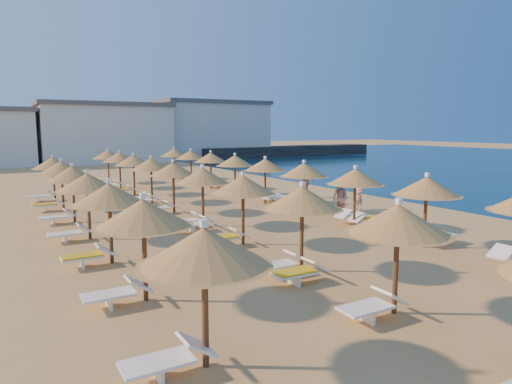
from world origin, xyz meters
TOP-DOWN VIEW (x-y plane):
  - ground at (0.00, 0.00)m, footprint 220.00×220.00m
  - jetty at (28.90, 43.77)m, footprint 30.22×6.38m
  - hotel_blocks at (2.87, 45.39)m, footprint 46.79×11.01m
  - parasol_row_east at (2.53, 3.93)m, footprint 2.43×39.08m
  - parasol_row_west at (-2.87, 3.93)m, footprint 2.43×39.08m
  - parasol_row_inland at (-7.62, 3.93)m, footprint 2.43×24.42m
  - loungers at (-1.54, 3.87)m, footprint 13.17×38.20m
  - beachgoer_b at (3.59, 2.42)m, footprint 0.81×0.97m
  - beachgoer_a at (5.79, 3.51)m, footprint 0.40×0.59m
  - beachgoer_c at (5.84, 8.35)m, footprint 1.14×1.11m

SIDE VIEW (x-z plane):
  - ground at x=0.00m, z-range 0.00..0.00m
  - loungers at x=-1.54m, z-range 0.02..0.67m
  - jetty at x=28.90m, z-range 0.00..1.50m
  - beachgoer_a at x=5.79m, z-range 0.00..1.58m
  - beachgoer_b at x=3.59m, z-range 0.00..1.80m
  - beachgoer_c at x=5.84m, z-range 0.00..1.91m
  - parasol_row_inland at x=-7.62m, z-range 0.82..3.52m
  - parasol_row_east at x=2.53m, z-range 0.82..3.52m
  - parasol_row_west at x=-2.87m, z-range 0.82..3.52m
  - hotel_blocks at x=2.87m, z-range -0.35..7.75m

